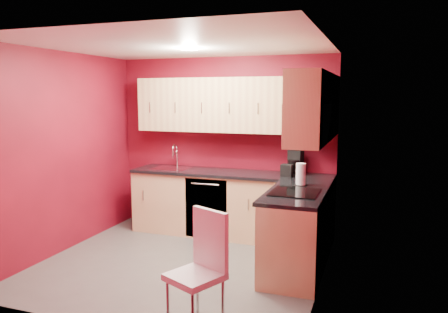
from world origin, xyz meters
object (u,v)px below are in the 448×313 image
Objects in this scene: coffee_maker at (293,163)px; paper_towel at (301,174)px; dining_chair at (195,270)px; microwave at (307,124)px; napkin_holder at (287,170)px; sink at (172,166)px.

paper_towel is at bearing -52.84° from coffee_maker.
coffee_maker is at bearing 106.75° from dining_chair.
dining_chair is at bearing -116.37° from microwave.
coffee_maker reaches higher than napkin_holder.
coffee_maker is at bearing 107.58° from microwave.
microwave is 1.21m from napkin_holder.
dining_chair is at bearing -79.09° from coffee_maker.
microwave is at bearing -53.31° from coffee_maker.
napkin_holder reaches higher than dining_chair.
microwave reaches higher than paper_towel.
coffee_maker is 0.17m from napkin_holder.
microwave is 2.35× the size of coffee_maker.
sink is 1.61× the size of coffee_maker.
microwave is at bearing -25.60° from sink.
coffee_maker reaches higher than paper_towel.
microwave is 0.77× the size of dining_chair.
microwave is 1.27m from coffee_maker.
coffee_maker is 2.07× the size of napkin_holder.
sink is at bearing 145.17° from dining_chair.
microwave reaches higher than napkin_holder.
microwave is 4.86× the size of napkin_holder.
napkin_holder is at bearing -2.50° from sink.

